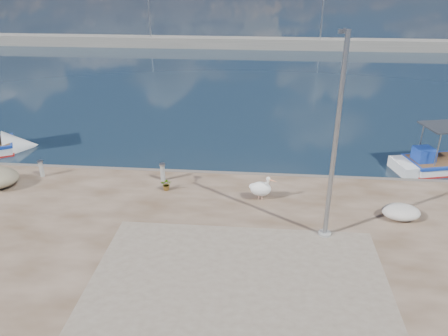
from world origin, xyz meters
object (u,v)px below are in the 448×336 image
pelican (261,188)px  bollard_near (163,171)px  boat_right (446,165)px  lamp_post (334,148)px

pelican → bollard_near: (-4.33, 1.39, -0.08)m
boat_right → pelican: (-9.05, -4.80, 0.81)m
boat_right → bollard_near: boat_right is taller
lamp_post → boat_right: bearing=46.4°
pelican → bollard_near: pelican is taller
pelican → bollard_near: bearing=-176.2°
boat_right → lamp_post: lamp_post is taller
boat_right → pelican: 10.28m
pelican → lamp_post: (2.28, -2.30, 2.78)m
pelican → lamp_post: 4.27m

